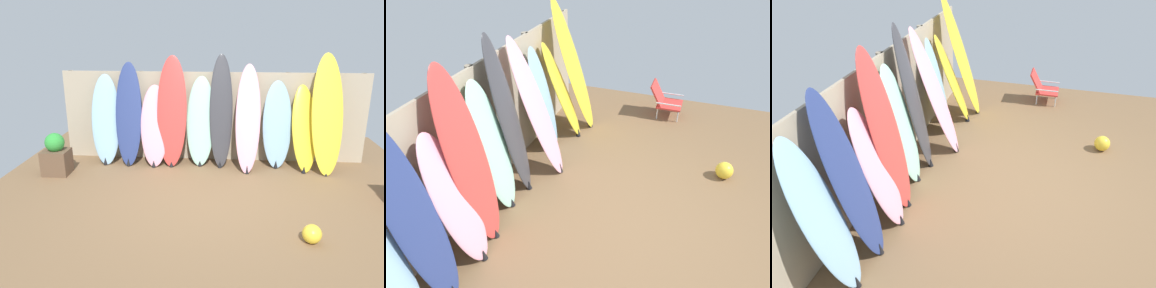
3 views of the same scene
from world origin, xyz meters
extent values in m
plane|color=brown|center=(0.00, 0.00, 0.00)|extent=(7.68, 7.68, 0.00)
cube|color=tan|center=(0.00, 2.00, 0.90)|extent=(6.08, 0.04, 1.80)
cylinder|color=gray|center=(-2.88, 2.04, 0.90)|extent=(0.10, 0.10, 1.80)
cylinder|color=gray|center=(-1.44, 2.04, 0.90)|extent=(0.10, 0.10, 1.80)
cylinder|color=gray|center=(0.00, 2.04, 0.90)|extent=(0.10, 0.10, 1.80)
cylinder|color=gray|center=(1.44, 2.04, 0.90)|extent=(0.10, 0.10, 1.80)
cylinder|color=gray|center=(2.88, 2.04, 0.90)|extent=(0.10, 0.10, 1.80)
ellipsoid|color=#8CB7D6|center=(-2.12, 1.69, 0.88)|extent=(0.62, 0.59, 1.76)
cone|color=black|center=(-2.12, 1.46, 0.08)|extent=(0.08, 0.08, 0.14)
ellipsoid|color=navy|center=(-1.65, 1.66, 1.00)|extent=(0.54, 0.55, 2.00)
cone|color=black|center=(-1.65, 1.44, 0.09)|extent=(0.08, 0.08, 0.15)
ellipsoid|color=pink|center=(-1.13, 1.63, 0.79)|extent=(0.58, 0.57, 1.57)
cone|color=black|center=(-1.13, 1.40, 0.08)|extent=(0.08, 0.08, 0.13)
ellipsoid|color=#D13D38|center=(-0.79, 1.65, 1.07)|extent=(0.59, 0.48, 2.14)
cone|color=black|center=(-0.79, 1.45, 0.06)|extent=(0.08, 0.08, 0.10)
ellipsoid|color=#9ED6BC|center=(-0.23, 1.71, 0.87)|extent=(0.56, 0.45, 1.74)
cone|color=black|center=(-0.23, 1.53, 0.06)|extent=(0.08, 0.08, 0.10)
ellipsoid|color=#38383D|center=(0.16, 1.68, 1.08)|extent=(0.48, 0.51, 2.17)
cone|color=black|center=(0.16, 1.48, 0.07)|extent=(0.08, 0.08, 0.13)
ellipsoid|color=pink|center=(0.67, 1.54, 0.99)|extent=(0.49, 0.78, 1.99)
cone|color=black|center=(0.67, 1.21, 0.09)|extent=(0.08, 0.08, 0.15)
ellipsoid|color=#8CB7D6|center=(1.25, 1.70, 0.84)|extent=(0.59, 0.44, 1.68)
cone|color=black|center=(1.25, 1.53, 0.09)|extent=(0.08, 0.08, 0.16)
ellipsoid|color=yellow|center=(1.75, 1.60, 0.80)|extent=(0.55, 0.73, 1.61)
cone|color=black|center=(1.75, 1.31, 0.08)|extent=(0.08, 0.08, 0.13)
ellipsoid|color=yellow|center=(2.13, 1.53, 1.10)|extent=(0.59, 0.77, 2.20)
cone|color=black|center=(2.13, 1.21, 0.06)|extent=(0.08, 0.08, 0.11)
cube|color=brown|center=(-2.88, 0.95, 0.23)|extent=(0.47, 0.41, 0.47)
sphere|color=green|center=(-2.88, 0.95, 0.62)|extent=(0.35, 0.35, 0.35)
sphere|color=yellow|center=(1.36, -1.08, 0.12)|extent=(0.25, 0.25, 0.25)
camera|label=1|loc=(0.14, -5.39, 2.69)|focal=35.00mm
camera|label=2|loc=(-3.47, -0.55, 3.34)|focal=35.00mm
camera|label=3|loc=(-4.29, -0.29, 3.31)|focal=35.00mm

